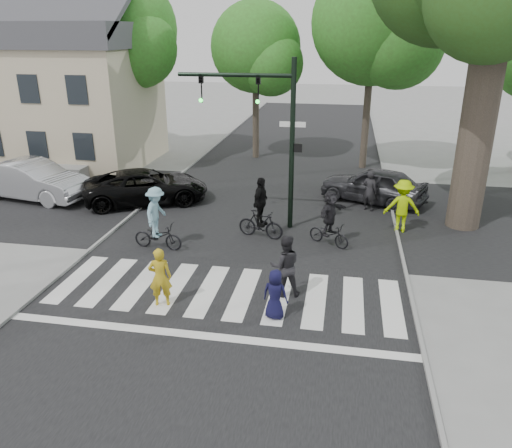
{
  "coord_description": "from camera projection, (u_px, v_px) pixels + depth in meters",
  "views": [
    {
      "loc": [
        3.01,
        -10.93,
        6.79
      ],
      "look_at": [
        0.5,
        3.0,
        1.3
      ],
      "focal_mm": 35.0,
      "sensor_mm": 36.0,
      "label": 1
    }
  ],
  "objects": [
    {
      "name": "curb_right",
      "position": [
        400.0,
        246.0,
        16.72
      ],
      "size": [
        0.1,
        70.0,
        0.1
      ],
      "primitive_type": "cube",
      "color": "gray",
      "rests_on": "ground"
    },
    {
      "name": "curb_left",
      "position": [
        118.0,
        227.0,
        18.39
      ],
      "size": [
        0.1,
        70.0,
        0.1
      ],
      "primitive_type": "cube",
      "color": "gray",
      "rests_on": "ground"
    },
    {
      "name": "cyclist_left",
      "position": [
        157.0,
        223.0,
        16.34
      ],
      "size": [
        1.72,
        1.14,
        2.13
      ],
      "color": "black",
      "rests_on": "ground"
    },
    {
      "name": "bg_tree_0",
      "position": [
        46.0,
        43.0,
        27.72
      ],
      "size": [
        5.46,
        5.2,
        8.97
      ],
      "color": "brown",
      "rests_on": "ground"
    },
    {
      "name": "crosswalk",
      "position": [
        223.0,
        297.0,
        13.59
      ],
      "size": [
        10.0,
        3.85,
        0.01
      ],
      "color": "silver",
      "rests_on": "ground"
    },
    {
      "name": "bystander_dark",
      "position": [
        370.0,
        191.0,
        19.93
      ],
      "size": [
        0.72,
        0.63,
        1.65
      ],
      "primitive_type": "imported",
      "rotation": [
        0.0,
        0.0,
        2.66
      ],
      "color": "black",
      "rests_on": "ground"
    },
    {
      "name": "car_grey",
      "position": [
        373.0,
        185.0,
        20.98
      ],
      "size": [
        4.73,
        3.34,
        1.5
      ],
      "primitive_type": "imported",
      "rotation": [
        0.0,
        0.0,
        -1.97
      ],
      "color": "#2E2F32",
      "rests_on": "ground"
    },
    {
      "name": "road_cross",
      "position": [
        266.0,
        209.0,
        20.32
      ],
      "size": [
        70.0,
        10.0,
        0.01
      ],
      "primitive_type": "cube",
      "color": "black",
      "rests_on": "ground"
    },
    {
      "name": "pedestrian_woman",
      "position": [
        160.0,
        277.0,
        12.96
      ],
      "size": [
        0.68,
        0.53,
        1.63
      ],
      "primitive_type": "imported",
      "rotation": [
        0.0,
        0.0,
        3.41
      ],
      "color": "gold",
      "rests_on": "ground"
    },
    {
      "name": "pedestrian_adult",
      "position": [
        285.0,
        266.0,
        13.44
      ],
      "size": [
        1.0,
        0.86,
        1.76
      ],
      "primitive_type": "imported",
      "rotation": [
        0.0,
        0.0,
        3.4
      ],
      "color": "black",
      "rests_on": "ground"
    },
    {
      "name": "road_stem",
      "position": [
        252.0,
        237.0,
        17.57
      ],
      "size": [
        10.0,
        70.0,
        0.01
      ],
      "primitive_type": "cube",
      "color": "black",
      "rests_on": "ground"
    },
    {
      "name": "bg_tree_1",
      "position": [
        126.0,
        34.0,
        26.22
      ],
      "size": [
        6.09,
        5.8,
        9.8
      ],
      "color": "brown",
      "rests_on": "ground"
    },
    {
      "name": "bystander_hivis",
      "position": [
        402.0,
        206.0,
        17.76
      ],
      "size": [
        1.26,
        0.74,
        1.93
      ],
      "primitive_type": "imported",
      "rotation": [
        0.0,
        0.0,
        3.16
      ],
      "color": "#A4D302",
      "rests_on": "ground"
    },
    {
      "name": "pedestrian_child",
      "position": [
        275.0,
        294.0,
        12.43
      ],
      "size": [
        0.71,
        0.53,
        1.32
      ],
      "primitive_type": "imported",
      "rotation": [
        0.0,
        0.0,
        2.96
      ],
      "color": "black",
      "rests_on": "ground"
    },
    {
      "name": "car_silver",
      "position": [
        33.0,
        180.0,
        21.31
      ],
      "size": [
        5.29,
        2.62,
        1.67
      ],
      "primitive_type": "imported",
      "rotation": [
        0.0,
        0.0,
        1.4
      ],
      "color": "silver",
      "rests_on": "ground"
    },
    {
      "name": "ground",
      "position": [
        217.0,
        310.0,
        12.98
      ],
      "size": [
        120.0,
        120.0,
        0.0
      ],
      "primitive_type": "plane",
      "color": "gray",
      "rests_on": "ground"
    },
    {
      "name": "cyclist_right",
      "position": [
        330.0,
        221.0,
        16.64
      ],
      "size": [
        1.58,
        1.46,
        1.93
      ],
      "color": "black",
      "rests_on": "ground"
    },
    {
      "name": "car_suv",
      "position": [
        146.0,
        186.0,
        20.88
      ],
      "size": [
        5.61,
        4.25,
        1.42
      ],
      "primitive_type": "imported",
      "rotation": [
        0.0,
        0.0,
        2.0
      ],
      "color": "black",
      "rests_on": "ground"
    },
    {
      "name": "bg_tree_3",
      "position": [
        380.0,
        28.0,
        23.77
      ],
      "size": [
        6.3,
        6.0,
        10.2
      ],
      "color": "brown",
      "rests_on": "ground"
    },
    {
      "name": "traffic_signal",
      "position": [
        268.0,
        121.0,
        17.2
      ],
      "size": [
        4.45,
        0.29,
        6.0
      ],
      "color": "black",
      "rests_on": "ground"
    },
    {
      "name": "house",
      "position": [
        70.0,
        92.0,
        26.34
      ],
      "size": [
        8.4,
        8.1,
        8.82
      ],
      "color": "beige",
      "rests_on": "ground"
    },
    {
      "name": "cyclist_mid",
      "position": [
        261.0,
        213.0,
        17.25
      ],
      "size": [
        1.73,
        1.08,
        2.18
      ],
      "color": "black",
      "rests_on": "ground"
    },
    {
      "name": "bg_tree_2",
      "position": [
        260.0,
        51.0,
        26.43
      ],
      "size": [
        5.04,
        4.8,
        8.4
      ],
      "color": "brown",
      "rests_on": "ground"
    }
  ]
}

